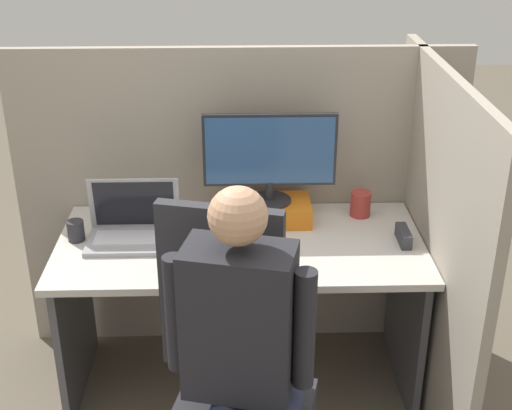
% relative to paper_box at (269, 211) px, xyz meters
% --- Properties ---
extents(cubicle_panel_back, '(2.00, 0.04, 1.44)m').
position_rel_paper_box_xyz_m(cubicle_panel_back, '(-0.13, 0.18, -0.05)').
color(cubicle_panel_back, gray).
rests_on(cubicle_panel_back, ground).
extents(cubicle_panel_right, '(0.04, 1.35, 1.44)m').
position_rel_paper_box_xyz_m(cubicle_panel_right, '(0.65, -0.27, -0.05)').
color(cubicle_panel_right, gray).
rests_on(cubicle_panel_right, ground).
extents(desk, '(1.50, 0.71, 0.72)m').
position_rel_paper_box_xyz_m(desk, '(-0.13, -0.20, -0.22)').
color(desk, beige).
rests_on(desk, ground).
extents(paper_box, '(0.36, 0.22, 0.09)m').
position_rel_paper_box_xyz_m(paper_box, '(0.00, 0.00, 0.00)').
color(paper_box, orange).
rests_on(paper_box, desk).
extents(monitor, '(0.56, 0.19, 0.39)m').
position_rel_paper_box_xyz_m(monitor, '(0.00, 0.00, 0.26)').
color(monitor, '#232328').
rests_on(monitor, paper_box).
extents(laptop, '(0.37, 0.23, 0.25)m').
position_rel_paper_box_xyz_m(laptop, '(-0.56, -0.17, 0.01)').
color(laptop, '#99999E').
rests_on(laptop, desk).
extents(mouse, '(0.07, 0.05, 0.03)m').
position_rel_paper_box_xyz_m(mouse, '(-0.29, -0.35, -0.03)').
color(mouse, gray).
rests_on(mouse, desk).
extents(stapler, '(0.04, 0.14, 0.06)m').
position_rel_paper_box_xyz_m(stapler, '(0.54, -0.22, -0.02)').
color(stapler, '#2D2D33').
rests_on(stapler, desk).
extents(carrot_toy, '(0.04, 0.12, 0.04)m').
position_rel_paper_box_xyz_m(carrot_toy, '(-0.13, -0.38, -0.02)').
color(carrot_toy, orange).
rests_on(carrot_toy, desk).
extents(office_chair, '(0.56, 0.61, 1.11)m').
position_rel_paper_box_xyz_m(office_chair, '(-0.16, -0.82, -0.21)').
color(office_chair, '#2D2D33').
rests_on(office_chair, ground).
extents(person, '(0.47, 0.50, 1.29)m').
position_rel_paper_box_xyz_m(person, '(-0.12, -0.99, -0.02)').
color(person, '#282D4C').
rests_on(person, ground).
extents(coffee_mug, '(0.09, 0.09, 0.11)m').
position_rel_paper_box_xyz_m(coffee_mug, '(0.40, 0.03, 0.01)').
color(coffee_mug, '#A3332D').
rests_on(coffee_mug, desk).
extents(pen_cup, '(0.07, 0.07, 0.09)m').
position_rel_paper_box_xyz_m(pen_cup, '(-0.80, -0.17, -0.00)').
color(pen_cup, '#28282D').
rests_on(pen_cup, desk).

